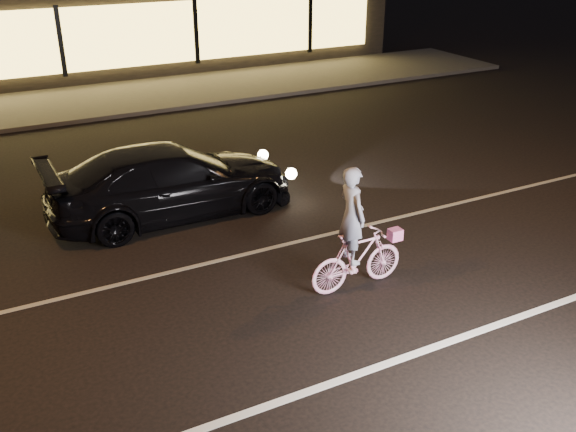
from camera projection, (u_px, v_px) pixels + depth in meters
ground at (264, 325)px, 8.90m from camera, size 90.00×90.00×0.00m
lane_stripe_near at (317, 388)px, 7.69m from camera, size 60.00×0.12×0.01m
lane_stripe_far at (211, 262)px, 10.51m from camera, size 60.00×0.10×0.01m
sidewalk at (79, 103)px, 19.34m from camera, size 30.00×4.00×0.12m
storefront at (38, 8)px, 23.26m from camera, size 25.40×8.42×4.20m
cyclist at (356, 246)px, 9.52m from camera, size 1.57×0.54×1.97m
sedan at (172, 181)px, 11.97m from camera, size 4.66×1.97×1.34m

